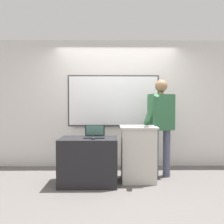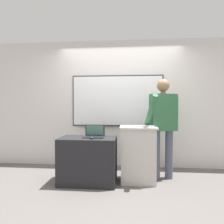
{
  "view_description": "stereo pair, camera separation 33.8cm",
  "coord_description": "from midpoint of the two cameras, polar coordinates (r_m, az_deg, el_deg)",
  "views": [
    {
      "loc": [
        -0.14,
        -2.9,
        1.27
      ],
      "look_at": [
        -0.1,
        0.48,
        1.17
      ],
      "focal_mm": 32.0,
      "sensor_mm": 36.0,
      "label": 1
    },
    {
      "loc": [
        0.2,
        -2.88,
        1.27
      ],
      "look_at": [
        -0.1,
        0.48,
        1.17
      ],
      "focal_mm": 32.0,
      "sensor_mm": 36.0,
      "label": 2
    }
  ],
  "objects": [
    {
      "name": "ground_plane",
      "position": [
        3.16,
        4.48,
        -22.0
      ],
      "size": [
        30.0,
        30.0,
        0.0
      ],
      "primitive_type": "plane",
      "color": "#5B5654"
    },
    {
      "name": "computer_mouse_by_laptop",
      "position": [
        3.17,
        -2.67,
        -7.39
      ],
      "size": [
        0.06,
        0.1,
        0.03
      ],
      "color": "black",
      "rests_on": "side_desk"
    },
    {
      "name": "laptop",
      "position": [
        3.35,
        -2.2,
        -6.22
      ],
      "size": [
        0.34,
        0.26,
        0.2
      ],
      "color": "black",
      "rests_on": "side_desk"
    },
    {
      "name": "lectern_podium",
      "position": [
        3.47,
        10.31,
        -11.69
      ],
      "size": [
        0.61,
        0.49,
        0.93
      ],
      "color": "#BCB7AD",
      "rests_on": "ground_plane"
    },
    {
      "name": "side_desk",
      "position": [
        3.39,
        -3.93,
        -13.57
      ],
      "size": [
        0.92,
        0.54,
        0.75
      ],
      "color": "black",
      "rests_on": "ground_plane"
    },
    {
      "name": "back_wall",
      "position": [
        4.23,
        4.7,
        2.38
      ],
      "size": [
        6.4,
        0.17,
        2.63
      ],
      "color": "silver",
      "rests_on": "ground_plane"
    },
    {
      "name": "person_presenter",
      "position": [
        3.6,
        16.99,
        -2.49
      ],
      "size": [
        0.61,
        0.64,
        1.73
      ],
      "rotation": [
        0.0,
        0.0,
        0.28
      ],
      "color": "#474C60",
      "rests_on": "ground_plane"
    },
    {
      "name": "wireless_keyboard",
      "position": [
        3.34,
        10.92,
        -4.04
      ],
      "size": [
        0.46,
        0.11,
        0.02
      ],
      "color": "silver",
      "rests_on": "lectern_podium"
    }
  ]
}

